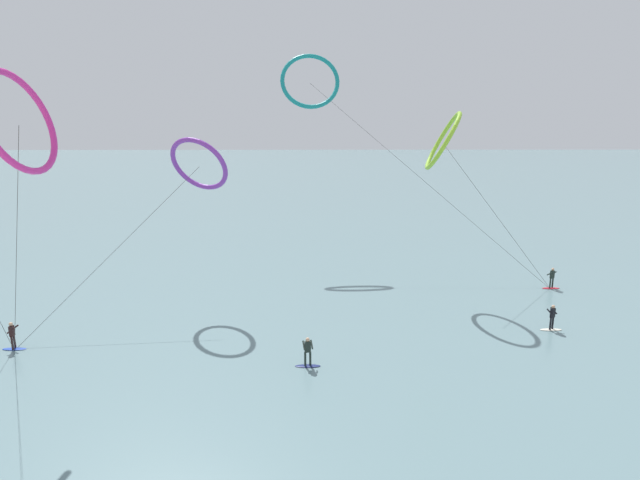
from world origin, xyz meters
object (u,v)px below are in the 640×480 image
Objects in this scene: surfer_navy at (308,354)px; kite_violet at (199,164)px; kite_magenta at (18,122)px; kite_lime at (443,141)px; kite_teal at (310,81)px; surfer_cobalt at (13,338)px; surfer_ivory at (552,319)px; surfer_crimson at (552,280)px.

surfer_navy is 0.14× the size of kite_violet.
kite_lime is at bearing -49.67° from kite_magenta.
kite_teal reaches higher than kite_magenta.
surfer_cobalt is 0.14× the size of kite_violet.
surfer_ivory is 0.12× the size of kite_lime.
kite_teal is 1.80× the size of kite_violet.
surfer_navy is 28.70m from kite_teal.
kite_violet reaches higher than surfer_navy.
surfer_navy is 1.00× the size of surfer_ivory.
surfer_crimson is at bearing -57.49° from kite_magenta.
kite_teal reaches higher than surfer_cobalt.
kite_lime is (9.81, -11.46, -4.87)m from kite_teal.
surfer_crimson is 0.08× the size of kite_teal.
kite_teal reaches higher than kite_violet.
surfer_navy is 0.08× the size of kite_teal.
kite_magenta is at bearing 178.95° from surfer_crimson.
surfer_cobalt is 31.88m from kite_teal.
kite_magenta reaches higher than kite_violet.
surfer_ivory is (-3.62, -8.25, 0.00)m from surfer_crimson.
surfer_crimson is 0.14× the size of kite_violet.
kite_lime is at bearing -73.32° from surfer_cobalt.
kite_magenta is (-31.71, -15.85, 12.39)m from surfer_crimson.
surfer_cobalt is 15.54m from kite_violet.
kite_lime is at bearing 155.70° from surfer_crimson.
kite_violet is at bearing 158.95° from surfer_crimson.
surfer_crimson is 38.00m from surfer_cobalt.
surfer_navy and surfer_cobalt have the same top height.
kite_violet is at bearing -49.53° from surfer_ivory.
surfer_cobalt is 0.12× the size of kite_lime.
surfer_navy is 0.11× the size of kite_magenta.
surfer_cobalt is at bearing 48.98° from kite_magenta.
kite_magenta reaches higher than kite_lime.
surfer_ivory is 29.24m from kite_teal.
surfer_navy is at bearing -173.22° from surfer_crimson.
kite_violet is at bearing -74.01° from kite_lime.
kite_lime reaches higher than surfer_cobalt.
kite_teal reaches higher than surfer_crimson.
surfer_ivory is 0.11× the size of kite_magenta.
surfer_crimson is 1.00× the size of surfer_ivory.
surfer_crimson and surfer_ivory have the same top height.
kite_magenta is at bearing 90.82° from kite_violet.
surfer_cobalt is 0.11× the size of kite_magenta.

